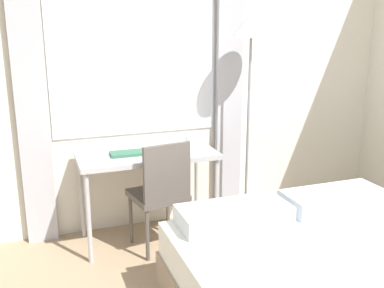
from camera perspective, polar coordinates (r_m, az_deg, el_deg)
name	(u,v)px	position (r m, az deg, el deg)	size (l,w,h in m)	color
wall_back_with_window	(178,73)	(3.96, -1.85, 9.02)	(4.97, 0.13, 2.70)	silver
desk	(147,161)	(3.66, -5.74, -2.15)	(1.11, 0.54, 0.76)	#B2B2B7
desk_chair	(161,190)	(3.52, -3.93, -5.80)	(0.46, 0.46, 0.91)	#59514C
standing_lamp	(251,47)	(3.83, 7.47, 12.09)	(0.32, 0.32, 1.87)	#4C4C51
telephone	(194,142)	(3.75, 0.30, 0.24)	(0.14, 0.15, 0.11)	white
book	(129,153)	(3.59, -8.01, -1.15)	(0.30, 0.15, 0.02)	#33664C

